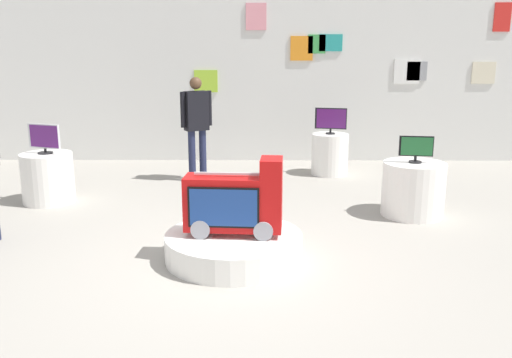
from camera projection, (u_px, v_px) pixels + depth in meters
ground_plane at (221, 265)px, 5.72m from camera, size 30.00×30.00×0.00m
back_wall_display at (241, 74)px, 10.64m from camera, size 12.18×0.13×3.40m
main_display_pedestal at (234, 246)px, 5.87m from camera, size 1.47×1.47×0.28m
novelty_firetruck_tv at (235, 204)px, 5.75m from camera, size 1.04×0.45×0.83m
display_pedestal_left_rear at (48, 178)px, 7.97m from camera, size 0.74×0.74×0.72m
tv_on_left_rear at (44, 138)px, 7.83m from camera, size 0.51×0.21×0.43m
display_pedestal_center_rear at (330, 154)px, 9.72m from camera, size 0.65×0.65×0.72m
tv_on_center_rear at (331, 119)px, 9.57m from camera, size 0.55×0.16×0.46m
display_pedestal_right_rear at (413, 189)px, 7.35m from camera, size 0.83×0.83×0.72m
tv_on_right_rear at (416, 148)px, 7.21m from camera, size 0.44×0.17×0.36m
shopper_browsing_rear at (197, 121)px, 9.12m from camera, size 0.49×0.37×1.74m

